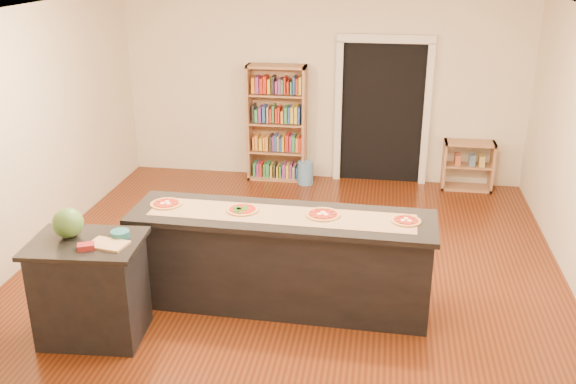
% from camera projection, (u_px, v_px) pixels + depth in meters
% --- Properties ---
extents(room, '(6.00, 7.00, 2.80)m').
position_uv_depth(room, '(285.00, 162.00, 6.33)').
color(room, beige).
rests_on(room, ground).
extents(doorway, '(1.40, 0.09, 2.21)m').
position_uv_depth(doorway, '(383.00, 104.00, 9.46)').
color(doorway, black).
rests_on(doorway, room).
extents(kitchen_island, '(2.96, 0.80, 0.98)m').
position_uv_depth(kitchen_island, '(282.00, 260.00, 6.34)').
color(kitchen_island, black).
rests_on(kitchen_island, ground).
extents(side_counter, '(0.98, 0.72, 0.97)m').
position_uv_depth(side_counter, '(91.00, 289.00, 5.81)').
color(side_counter, black).
rests_on(side_counter, ground).
extents(bookshelf, '(0.88, 0.31, 1.76)m').
position_uv_depth(bookshelf, '(277.00, 124.00, 9.65)').
color(bookshelf, '#AB7953').
rests_on(bookshelf, ground).
extents(low_shelf, '(0.73, 0.31, 0.73)m').
position_uv_depth(low_shelf, '(468.00, 166.00, 9.42)').
color(low_shelf, '#AB7953').
rests_on(low_shelf, ground).
extents(waste_bin, '(0.24, 0.24, 0.35)m').
position_uv_depth(waste_bin, '(306.00, 173.00, 9.70)').
color(waste_bin, '#5483BD').
rests_on(waste_bin, ground).
extents(kraft_paper, '(2.58, 0.51, 0.00)m').
position_uv_depth(kraft_paper, '(281.00, 215.00, 6.16)').
color(kraft_paper, '#9A754F').
rests_on(kraft_paper, kitchen_island).
extents(watermelon, '(0.27, 0.27, 0.27)m').
position_uv_depth(watermelon, '(68.00, 223.00, 5.67)').
color(watermelon, '#144214').
rests_on(watermelon, side_counter).
extents(cutting_board, '(0.36, 0.27, 0.02)m').
position_uv_depth(cutting_board, '(108.00, 244.00, 5.55)').
color(cutting_board, tan).
rests_on(cutting_board, side_counter).
extents(package_red, '(0.17, 0.15, 0.05)m').
position_uv_depth(package_red, '(86.00, 247.00, 5.48)').
color(package_red, maroon).
rests_on(package_red, side_counter).
extents(package_teal, '(0.17, 0.17, 0.06)m').
position_uv_depth(package_teal, '(120.00, 234.00, 5.70)').
color(package_teal, '#195966').
rests_on(package_teal, side_counter).
extents(pizza_a, '(0.31, 0.31, 0.02)m').
position_uv_depth(pizza_a, '(166.00, 204.00, 6.39)').
color(pizza_a, '#B47B45').
rests_on(pizza_a, kitchen_island).
extents(pizza_b, '(0.32, 0.32, 0.02)m').
position_uv_depth(pizza_b, '(242.00, 210.00, 6.25)').
color(pizza_b, '#B47B45').
rests_on(pizza_b, kitchen_island).
extents(pizza_c, '(0.34, 0.34, 0.02)m').
position_uv_depth(pizza_c, '(323.00, 214.00, 6.14)').
color(pizza_c, '#B47B45').
rests_on(pizza_c, kitchen_island).
extents(pizza_d, '(0.29, 0.29, 0.02)m').
position_uv_depth(pizza_d, '(406.00, 221.00, 6.00)').
color(pizza_d, '#B47B45').
rests_on(pizza_d, kitchen_island).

